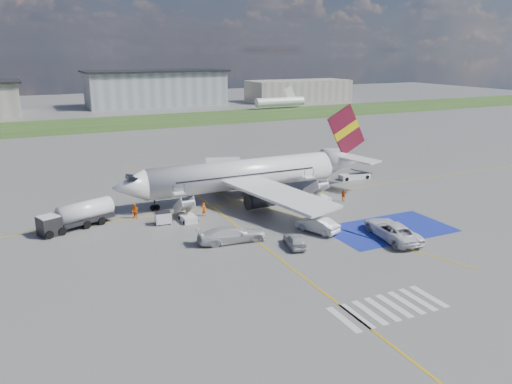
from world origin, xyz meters
TOP-DOWN VIEW (x-y plane):
  - ground at (0.00, 0.00)m, footprint 400.00×400.00m
  - grass_strip at (0.00, 95.00)m, footprint 400.00×30.00m
  - taxiway_line_main at (0.00, 12.00)m, footprint 120.00×0.20m
  - taxiway_line_cross at (-5.00, -10.00)m, footprint 0.20×60.00m
  - taxiway_line_diag at (0.00, 12.00)m, footprint 20.71×56.45m
  - staging_box at (10.00, -4.00)m, footprint 14.00×8.00m
  - crosswalk at (-1.80, -18.00)m, footprint 9.00×4.00m
  - terminal_centre at (20.00, 135.00)m, footprint 48.00×18.00m
  - terminal_east at (75.00, 128.00)m, footprint 40.00×16.00m
  - airliner at (1.51, 14.00)m, footprint 36.81×32.95m
  - airstairs_fwd at (-9.50, 8.70)m, footprint 1.90×5.20m
  - airstairs_aft at (9.00, 8.70)m, footprint 1.90×5.20m
  - fuel_tanker at (-21.47, 11.54)m, footprint 8.62×5.09m
  - gpu_cart at (-12.43, 8.57)m, footprint 1.82×1.21m
  - belt_loader at (20.19, 16.28)m, footprint 5.33×2.32m
  - car_silver_a at (-2.16, -3.92)m, footprint 2.43×4.25m
  - car_silver_b at (2.22, -1.29)m, footprint 3.46×5.31m
  - van_white_a at (8.44, -6.21)m, footprint 3.89×6.75m
  - van_white_b at (-7.35, 0.04)m, footprint 5.80×2.89m
  - crew_fwd at (-7.16, 9.39)m, footprint 0.72×0.63m
  - crew_nose at (-14.90, 12.00)m, footprint 1.07×1.12m
  - crew_aft at (11.63, 7.14)m, footprint 0.96×1.01m

SIDE VIEW (x-z plane):
  - ground at x=0.00m, z-range 0.00..0.00m
  - grass_strip at x=0.00m, z-range 0.00..0.01m
  - taxiway_line_main at x=0.00m, z-range 0.00..0.01m
  - taxiway_line_cross at x=-5.00m, z-range 0.00..0.01m
  - taxiway_line_diag at x=0.00m, z-range 0.00..0.01m
  - staging_box at x=10.00m, z-range 0.00..0.01m
  - crosswalk at x=-1.80m, z-range 0.00..0.01m
  - belt_loader at x=20.19m, z-range -0.39..1.17m
  - airstairs_fwd at x=-9.50m, z-range -1.18..2.42m
  - airstairs_aft at x=9.00m, z-range -1.18..2.42m
  - gpu_cart at x=-12.43m, z-range -0.07..1.41m
  - car_silver_a at x=-2.16m, z-range 0.00..1.36m
  - car_silver_b at x=2.22m, z-range 0.00..1.65m
  - crew_fwd at x=-7.16m, z-range 0.00..1.67m
  - crew_aft at x=11.63m, z-range 0.00..1.68m
  - crew_nose at x=-14.90m, z-range 0.00..1.82m
  - van_white_b at x=-7.35m, z-range 0.00..2.19m
  - van_white_a at x=8.44m, z-range 0.00..2.39m
  - fuel_tanker at x=-21.47m, z-range -0.23..2.64m
  - airliner at x=1.51m, z-range -2.57..9.35m
  - terminal_east at x=75.00m, z-range 0.00..8.00m
  - terminal_centre at x=20.00m, z-range 0.00..12.00m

